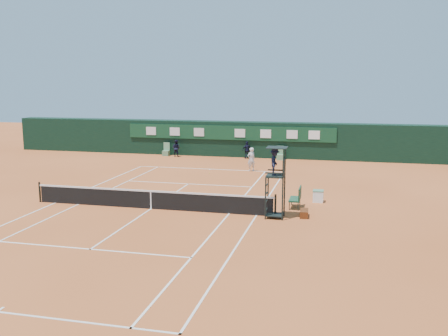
# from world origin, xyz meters

# --- Properties ---
(ground) EXTENTS (90.00, 90.00, 0.00)m
(ground) POSITION_xyz_m (0.00, 0.00, 0.00)
(ground) COLOR #C25F2D
(ground) RESTS_ON ground
(court_lines) EXTENTS (11.05, 23.85, 0.01)m
(court_lines) POSITION_xyz_m (0.00, 0.00, 0.01)
(court_lines) COLOR white
(court_lines) RESTS_ON ground
(tennis_net) EXTENTS (12.90, 0.10, 1.10)m
(tennis_net) POSITION_xyz_m (0.00, 0.00, 0.51)
(tennis_net) COLOR black
(tennis_net) RESTS_ON ground
(back_wall) EXTENTS (40.00, 1.65, 3.00)m
(back_wall) POSITION_xyz_m (0.00, 18.74, 1.51)
(back_wall) COLOR black
(back_wall) RESTS_ON ground
(linesman_chair_left) EXTENTS (0.55, 0.50, 1.15)m
(linesman_chair_left) POSITION_xyz_m (-5.50, 17.48, 0.32)
(linesman_chair_left) COLOR #57855D
(linesman_chair_left) RESTS_ON ground
(linesman_chair_right) EXTENTS (0.55, 0.50, 1.15)m
(linesman_chair_right) POSITION_xyz_m (4.50, 17.48, 0.32)
(linesman_chair_right) COLOR #609366
(linesman_chair_right) RESTS_ON ground
(umpire_chair) EXTENTS (0.96, 0.95, 3.42)m
(umpire_chair) POSITION_xyz_m (6.39, -0.19, 2.46)
(umpire_chair) COLOR black
(umpire_chair) RESTS_ON ground
(player_bench) EXTENTS (0.56, 1.20, 1.10)m
(player_bench) POSITION_xyz_m (7.27, 1.94, 0.60)
(player_bench) COLOR #1B452C
(player_bench) RESTS_ON ground
(tennis_bag) EXTENTS (0.44, 0.91, 0.34)m
(tennis_bag) POSITION_xyz_m (7.76, 0.30, 0.17)
(tennis_bag) COLOR black
(tennis_bag) RESTS_ON ground
(cooler) EXTENTS (0.57, 0.57, 0.65)m
(cooler) POSITION_xyz_m (8.27, 3.49, 0.33)
(cooler) COLOR white
(cooler) RESTS_ON ground
(tennis_ball) EXTENTS (0.07, 0.07, 0.07)m
(tennis_ball) POSITION_xyz_m (0.39, 10.16, 0.04)
(tennis_ball) COLOR yellow
(tennis_ball) RESTS_ON ground
(player) EXTENTS (0.74, 0.72, 1.72)m
(player) POSITION_xyz_m (3.07, 11.86, 0.86)
(player) COLOR silver
(player) RESTS_ON ground
(ball_kid_left) EXTENTS (0.80, 0.68, 1.46)m
(ball_kid_left) POSITION_xyz_m (-4.49, 17.26, 0.73)
(ball_kid_left) COLOR black
(ball_kid_left) RESTS_ON ground
(ball_kid_right) EXTENTS (0.92, 0.72, 1.45)m
(ball_kid_right) POSITION_xyz_m (1.70, 17.52, 0.73)
(ball_kid_right) COLOR black
(ball_kid_right) RESTS_ON ground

